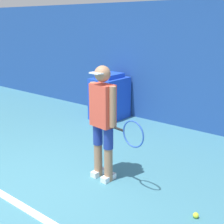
% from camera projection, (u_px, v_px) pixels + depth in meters
% --- Properties ---
extents(ground_plane, '(24.00, 24.00, 0.00)m').
position_uv_depth(ground_plane, '(18.00, 196.00, 4.06)').
color(ground_plane, teal).
extents(back_wall, '(24.00, 0.10, 2.60)m').
position_uv_depth(back_wall, '(170.00, 65.00, 6.60)').
color(back_wall, '#234C99').
rests_on(back_wall, ground_plane).
extents(court_baseline, '(21.60, 0.10, 0.01)m').
position_uv_depth(court_baseline, '(10.00, 199.00, 3.97)').
color(court_baseline, white).
rests_on(court_baseline, ground_plane).
extents(tennis_player, '(0.99, 0.31, 1.63)m').
position_uv_depth(tennis_player, '(104.00, 119.00, 4.27)').
color(tennis_player, '#A37556').
rests_on(tennis_player, ground_plane).
extents(tennis_ball, '(0.07, 0.07, 0.07)m').
position_uv_depth(tennis_ball, '(196.00, 215.00, 3.60)').
color(tennis_ball, '#D1E533').
rests_on(tennis_ball, ground_plane).
extents(covered_chair, '(0.63, 0.82, 1.05)m').
position_uv_depth(covered_chair, '(110.00, 97.00, 7.19)').
color(covered_chair, blue).
rests_on(covered_chair, ground_plane).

